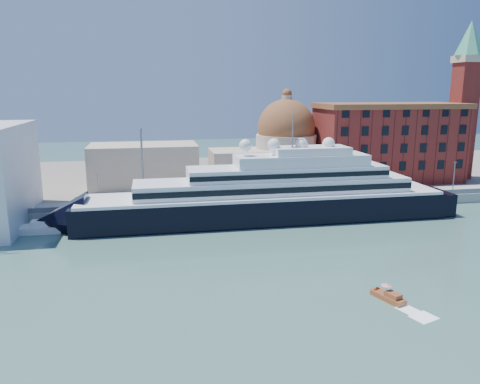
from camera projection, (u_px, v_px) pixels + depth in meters
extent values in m
plane|color=#3D695F|center=(258.00, 257.00, 83.30)|extent=(400.00, 400.00, 0.00)
cube|color=gray|center=(227.00, 205.00, 115.64)|extent=(180.00, 10.00, 2.50)
cube|color=slate|center=(207.00, 176.00, 155.01)|extent=(260.00, 72.00, 2.00)
cube|color=slate|center=(230.00, 202.00, 110.92)|extent=(180.00, 0.10, 1.20)
cube|color=black|center=(264.00, 210.00, 106.09)|extent=(83.15, 12.79, 6.93)
cone|color=black|center=(61.00, 220.00, 98.05)|extent=(10.66, 12.79, 12.79)
cube|color=black|center=(430.00, 203.00, 113.78)|extent=(6.40, 11.73, 6.40)
cube|color=white|center=(264.00, 194.00, 105.28)|extent=(81.02, 13.01, 0.64)
cube|color=white|center=(273.00, 186.00, 105.26)|extent=(61.83, 10.66, 3.20)
cube|color=black|center=(280.00, 191.00, 100.15)|extent=(61.83, 0.15, 1.28)
cube|color=white|center=(287.00, 172.00, 105.20)|extent=(44.77, 9.59, 2.77)
cube|color=white|center=(301.00, 160.00, 105.22)|extent=(29.85, 8.53, 2.56)
cube|color=white|center=(310.00, 150.00, 105.15)|extent=(17.06, 7.46, 1.71)
cylinder|color=slate|center=(293.00, 131.00, 103.40)|extent=(0.32, 0.32, 7.46)
sphere|color=white|center=(245.00, 145.00, 102.08)|extent=(2.77, 2.77, 2.77)
sphere|color=white|center=(274.00, 145.00, 103.26)|extent=(2.77, 2.77, 2.77)
sphere|color=white|center=(302.00, 144.00, 104.44)|extent=(2.77, 2.77, 2.77)
sphere|color=white|center=(329.00, 143.00, 105.61)|extent=(2.77, 2.77, 2.77)
cube|color=white|center=(32.00, 230.00, 97.31)|extent=(12.32, 4.26, 1.64)
cube|color=white|center=(41.00, 223.00, 97.37)|extent=(4.12, 2.61, 1.23)
cube|color=brown|center=(388.00, 298.00, 66.39)|extent=(3.40, 5.52, 0.87)
cube|color=brown|center=(393.00, 295.00, 65.50)|extent=(2.05, 2.53, 0.70)
cylinder|color=slate|center=(386.00, 290.00, 66.52)|extent=(0.05, 0.05, 1.40)
cone|color=red|center=(386.00, 284.00, 66.35)|extent=(1.57, 1.57, 0.35)
cube|color=maroon|center=(388.00, 145.00, 139.93)|extent=(42.00, 18.00, 22.00)
cube|color=brown|center=(391.00, 106.00, 137.45)|extent=(43.00, 19.00, 1.50)
cube|color=maroon|center=(462.00, 122.00, 142.94)|extent=(6.00, 6.00, 35.00)
cube|color=beige|center=(468.00, 59.00, 138.95)|extent=(7.00, 7.00, 2.00)
cone|color=#469A78|center=(470.00, 38.00, 137.65)|extent=(8.40, 8.40, 10.00)
cylinder|color=beige|center=(286.00, 158.00, 141.03)|extent=(18.00, 18.00, 14.00)
sphere|color=brown|center=(286.00, 128.00, 139.08)|extent=(17.00, 17.00, 17.00)
cylinder|color=beige|center=(287.00, 100.00, 137.36)|extent=(3.00, 3.00, 3.00)
cube|color=beige|center=(241.00, 167.00, 136.96)|extent=(18.00, 14.00, 10.00)
cube|color=beige|center=(144.00, 165.00, 133.52)|extent=(30.00, 16.00, 12.00)
cylinder|color=slate|center=(98.00, 192.00, 106.11)|extent=(0.24, 0.24, 8.00)
cube|color=slate|center=(97.00, 174.00, 105.22)|extent=(0.80, 0.30, 0.25)
cylinder|color=slate|center=(229.00, 187.00, 111.63)|extent=(0.24, 0.24, 8.00)
cube|color=slate|center=(229.00, 170.00, 110.74)|extent=(0.80, 0.30, 0.25)
cylinder|color=slate|center=(347.00, 182.00, 117.15)|extent=(0.24, 0.24, 8.00)
cube|color=slate|center=(347.00, 166.00, 116.26)|extent=(0.80, 0.30, 0.25)
cylinder|color=slate|center=(454.00, 178.00, 122.66)|extent=(0.24, 0.24, 8.00)
cube|color=slate|center=(455.00, 162.00, 121.78)|extent=(0.80, 0.30, 0.25)
cylinder|color=slate|center=(142.00, 167.00, 108.79)|extent=(0.50, 0.50, 18.00)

